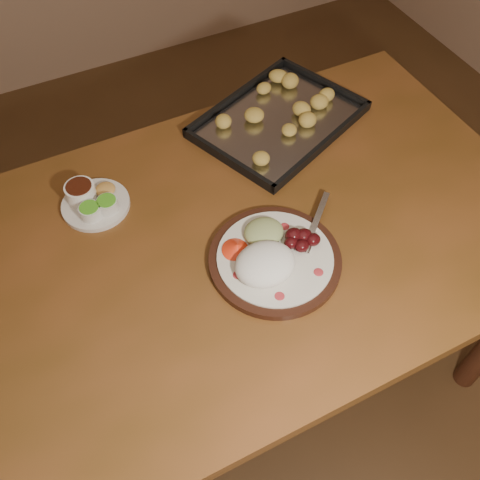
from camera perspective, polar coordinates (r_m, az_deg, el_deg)
ground at (r=1.84m, az=-1.80°, el=-18.27°), size 4.00×4.00×0.00m
dining_table at (r=1.32m, az=-0.60°, el=-2.19°), size 1.50×0.90×0.75m
dinner_plate at (r=1.19m, az=3.40°, el=-1.82°), size 0.36×0.30×0.07m
condiment_saucer at (r=1.34m, az=-15.45°, el=4.06°), size 0.16×0.16×0.06m
baking_tray at (r=1.51m, az=4.14°, el=12.71°), size 0.52×0.46×0.05m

